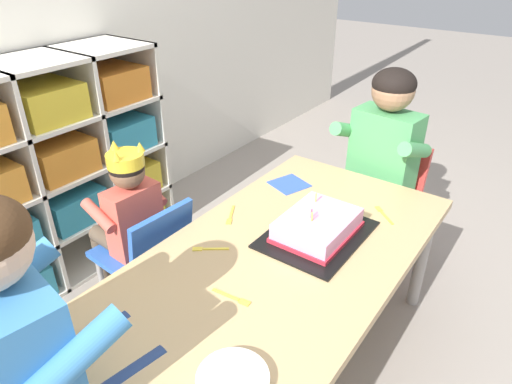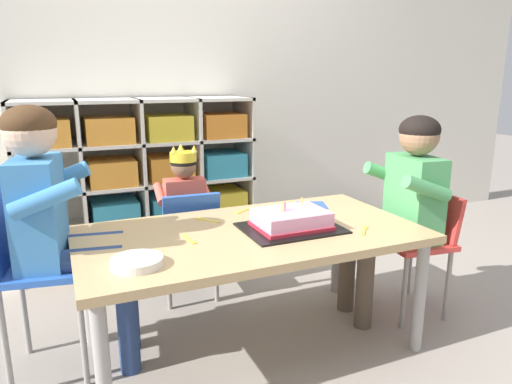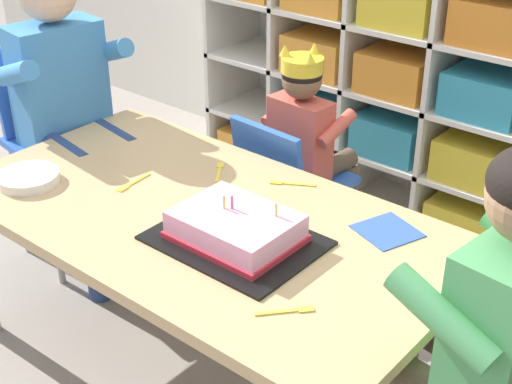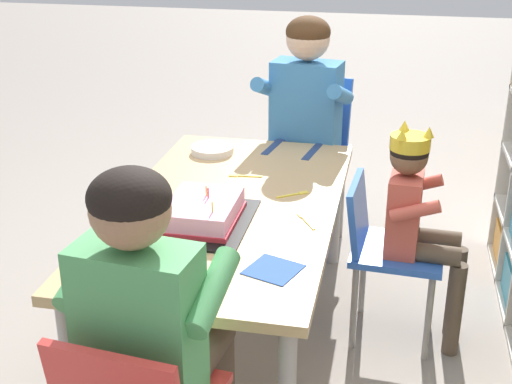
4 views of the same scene
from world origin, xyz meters
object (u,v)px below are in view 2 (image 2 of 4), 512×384
at_px(classroom_chair_guest_side, 419,237).
at_px(guest_at_table_side, 404,196).
at_px(birthday_cake_on_tray, 291,221).
at_px(paper_plate_stack, 137,262).
at_px(fork_by_napkin, 243,211).
at_px(fork_at_table_front_edge, 364,230).
at_px(classroom_chair_blue, 188,234).
at_px(fork_scattered_mid_table, 206,220).
at_px(fork_near_child_seat, 189,239).
at_px(child_with_crown, 183,202).
at_px(activity_table, 251,242).
at_px(classroom_chair_adult_side, 28,260).
at_px(adult_helper_seated, 57,211).

xyz_separation_m(classroom_chair_guest_side, guest_at_table_side, (-0.11, 0.01, 0.22)).
xyz_separation_m(birthday_cake_on_tray, paper_plate_stack, (-0.68, -0.15, -0.02)).
distance_m(fork_by_napkin, fork_at_table_front_edge, 0.60).
bearing_deg(guest_at_table_side, paper_plate_stack, -75.08).
distance_m(classroom_chair_blue, fork_scattered_mid_table, 0.38).
xyz_separation_m(classroom_chair_blue, fork_near_child_seat, (-0.15, -0.56, 0.17)).
height_order(child_with_crown, classroom_chair_guest_side, child_with_crown).
bearing_deg(fork_by_napkin, activity_table, -135.70).
height_order(child_with_crown, fork_at_table_front_edge, child_with_crown).
height_order(activity_table, birthday_cake_on_tray, birthday_cake_on_tray).
height_order(paper_plate_stack, fork_scattered_mid_table, paper_plate_stack).
bearing_deg(guest_at_table_side, birthday_cake_on_tray, -79.42).
distance_m(activity_table, child_with_crown, 0.67).
height_order(guest_at_table_side, fork_near_child_seat, guest_at_table_side).
xyz_separation_m(classroom_chair_guest_side, fork_by_napkin, (-0.84, 0.30, 0.15)).
bearing_deg(paper_plate_stack, fork_at_table_front_edge, 0.29).
bearing_deg(child_with_crown, classroom_chair_adult_side, 36.80).
distance_m(activity_table, paper_plate_stack, 0.55).
distance_m(paper_plate_stack, fork_scattered_mid_table, 0.56).
height_order(activity_table, fork_at_table_front_edge, fork_at_table_front_edge).
bearing_deg(fork_at_table_front_edge, fork_scattered_mid_table, -84.29).
height_order(classroom_chair_guest_side, fork_near_child_seat, classroom_chair_guest_side).
xyz_separation_m(guest_at_table_side, fork_by_napkin, (-0.73, 0.29, -0.07)).
bearing_deg(paper_plate_stack, classroom_chair_guest_side, 7.10).
distance_m(classroom_chair_adult_side, paper_plate_stack, 0.52).
bearing_deg(adult_helper_seated, fork_scattered_mid_table, -74.57).
relative_size(child_with_crown, fork_by_napkin, 6.76).
xyz_separation_m(guest_at_table_side, fork_at_table_front_edge, (-0.37, -0.19, -0.07)).
distance_m(classroom_chair_adult_side, adult_helper_seated, 0.23).
bearing_deg(paper_plate_stack, birthday_cake_on_tray, 12.23).
relative_size(guest_at_table_side, paper_plate_stack, 5.58).
relative_size(child_with_crown, adult_helper_seated, 0.77).
xyz_separation_m(classroom_chair_adult_side, guest_at_table_side, (1.68, -0.18, 0.13)).
xyz_separation_m(guest_at_table_side, fork_scattered_mid_table, (-0.94, 0.22, -0.07)).
height_order(fork_by_napkin, fork_at_table_front_edge, same).
bearing_deg(classroom_chair_blue, activity_table, 106.62).
bearing_deg(classroom_chair_adult_side, guest_at_table_side, -86.64).
distance_m(guest_at_table_side, fork_scattered_mid_table, 0.97).
height_order(classroom_chair_adult_side, fork_scattered_mid_table, classroom_chair_adult_side).
xyz_separation_m(adult_helper_seated, birthday_cake_on_tray, (0.92, -0.20, -0.10)).
bearing_deg(child_with_crown, adult_helper_seated, 42.72).
bearing_deg(fork_near_child_seat, child_with_crown, -18.29).
bearing_deg(fork_by_napkin, fork_near_child_seat, -169.94).
bearing_deg(classroom_chair_guest_side, adult_helper_seated, -89.02).
height_order(activity_table, fork_near_child_seat, fork_near_child_seat).
xyz_separation_m(adult_helper_seated, classroom_chair_guest_side, (1.67, -0.17, -0.28)).
height_order(classroom_chair_adult_side, guest_at_table_side, guest_at_table_side).
relative_size(guest_at_table_side, birthday_cake_on_tray, 2.42).
distance_m(fork_near_child_seat, fork_scattered_mid_table, 0.27).
height_order(classroom_chair_adult_side, fork_by_napkin, classroom_chair_adult_side).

